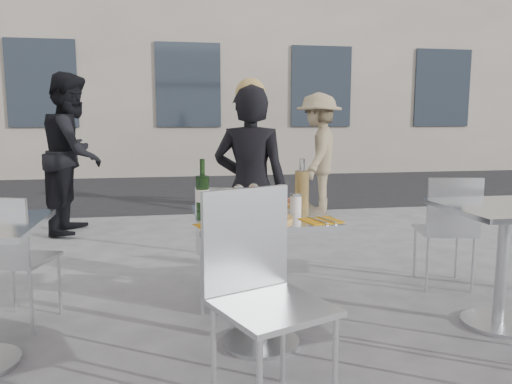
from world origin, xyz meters
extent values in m
plane|color=#606062|center=(0.00, 0.00, 0.00)|extent=(80.00, 80.00, 0.00)
cube|color=black|center=(0.00, 6.50, 0.00)|extent=(24.00, 5.00, 0.00)
cylinder|color=#B7BABF|center=(0.00, 0.00, 0.01)|extent=(0.44, 0.44, 0.02)
cylinder|color=#B7BABF|center=(0.00, 0.00, 0.37)|extent=(0.07, 0.07, 0.72)
cube|color=silver|center=(0.00, 0.00, 0.73)|extent=(0.72, 0.72, 0.03)
cylinder|color=#B7BABF|center=(1.50, 0.00, 0.01)|extent=(0.44, 0.44, 0.02)
cylinder|color=#B7BABF|center=(1.50, 0.00, 0.37)|extent=(0.07, 0.07, 0.72)
cube|color=silver|center=(1.50, 0.00, 0.73)|extent=(0.72, 0.72, 0.03)
cylinder|color=silver|center=(0.10, 0.72, 0.20)|extent=(0.02, 0.02, 0.41)
cylinder|color=silver|center=(-0.22, 0.80, 0.20)|extent=(0.02, 0.02, 0.41)
cylinder|color=silver|center=(0.02, 0.40, 0.20)|extent=(0.02, 0.02, 0.41)
cylinder|color=silver|center=(-0.30, 0.48, 0.20)|extent=(0.02, 0.02, 0.41)
cube|color=silver|center=(-0.10, 0.60, 0.42)|extent=(0.46, 0.46, 0.02)
cube|color=silver|center=(-0.14, 0.41, 0.64)|extent=(0.38, 0.11, 0.41)
cylinder|color=silver|center=(0.17, -0.78, 0.23)|extent=(0.02, 0.02, 0.47)
cylinder|color=silver|center=(-0.32, -0.57, 0.23)|extent=(0.02, 0.02, 0.47)
cylinder|color=silver|center=(0.03, -0.43, 0.23)|extent=(0.02, 0.02, 0.47)
cube|color=silver|center=(-0.07, -0.67, 0.48)|extent=(0.57, 0.57, 0.03)
cube|color=silver|center=(-0.16, -0.47, 0.73)|extent=(0.41, 0.19, 0.47)
cylinder|color=silver|center=(-1.20, 0.65, 0.20)|extent=(0.02, 0.02, 0.40)
cylinder|color=silver|center=(-1.51, 0.74, 0.20)|extent=(0.02, 0.02, 0.40)
cylinder|color=silver|center=(-1.30, 0.34, 0.20)|extent=(0.02, 0.02, 0.40)
cube|color=silver|center=(-1.41, 0.54, 0.41)|extent=(0.47, 0.47, 0.02)
cylinder|color=silver|center=(1.76, 0.88, 0.21)|extent=(0.02, 0.02, 0.41)
cylinder|color=silver|center=(1.44, 0.96, 0.21)|extent=(0.02, 0.02, 0.41)
cylinder|color=silver|center=(1.69, 0.56, 0.21)|extent=(0.02, 0.02, 0.41)
cylinder|color=silver|center=(1.37, 0.63, 0.21)|extent=(0.02, 0.02, 0.41)
cube|color=silver|center=(1.56, 0.76, 0.42)|extent=(0.46, 0.46, 0.02)
cube|color=silver|center=(1.52, 0.57, 0.64)|extent=(0.38, 0.10, 0.41)
imported|color=black|center=(0.10, 0.95, 0.75)|extent=(0.64, 0.53, 1.51)
imported|color=black|center=(-1.53, 3.20, 0.89)|extent=(0.76, 0.93, 1.77)
imported|color=#92805E|center=(1.51, 3.82, 0.81)|extent=(0.96, 1.19, 1.61)
cylinder|color=#E0B557|center=(-0.04, -0.16, 0.76)|extent=(0.35, 0.35, 0.02)
cylinder|color=#CBBD83|center=(-0.04, -0.16, 0.77)|extent=(0.30, 0.30, 0.00)
cylinder|color=white|center=(0.14, 0.21, 0.76)|extent=(0.35, 0.35, 0.01)
cylinder|color=#E0B557|center=(0.14, 0.21, 0.77)|extent=(0.31, 0.31, 0.02)
cylinder|color=#CBBD83|center=(0.14, 0.21, 0.78)|extent=(0.27, 0.27, 0.00)
cylinder|color=white|center=(0.02, 0.07, 0.76)|extent=(0.22, 0.22, 0.01)
ellipsoid|color=#236519|center=(0.02, 0.07, 0.80)|extent=(0.15, 0.15, 0.08)
sphere|color=#B21914|center=(0.06, 0.09, 0.81)|extent=(0.03, 0.03, 0.03)
cylinder|color=#275620|center=(-0.31, 0.14, 0.85)|extent=(0.07, 0.07, 0.20)
cone|color=#275620|center=(-0.31, 0.14, 0.95)|extent=(0.07, 0.07, 0.03)
cylinder|color=#275620|center=(-0.31, 0.14, 0.99)|extent=(0.03, 0.03, 0.10)
cylinder|color=silver|center=(-0.31, 0.14, 0.84)|extent=(0.07, 0.08, 0.07)
cylinder|color=tan|center=(0.26, 0.12, 0.86)|extent=(0.08, 0.08, 0.22)
cylinder|color=white|center=(0.26, 0.12, 1.00)|extent=(0.03, 0.03, 0.08)
cylinder|color=white|center=(0.20, 0.02, 0.80)|extent=(0.06, 0.06, 0.09)
cylinder|color=silver|center=(0.20, 0.02, 0.85)|extent=(0.06, 0.06, 0.02)
cylinder|color=white|center=(-0.11, 0.07, 0.75)|extent=(0.06, 0.06, 0.00)
cylinder|color=white|center=(-0.11, 0.07, 0.80)|extent=(0.01, 0.01, 0.09)
ellipsoid|color=white|center=(-0.11, 0.07, 0.86)|extent=(0.07, 0.07, 0.08)
ellipsoid|color=beige|center=(-0.11, 0.07, 0.85)|extent=(0.05, 0.05, 0.05)
cylinder|color=white|center=(-0.02, 0.11, 0.75)|extent=(0.06, 0.06, 0.00)
cylinder|color=white|center=(-0.02, 0.11, 0.80)|extent=(0.01, 0.01, 0.09)
ellipsoid|color=white|center=(-0.02, 0.11, 0.86)|extent=(0.07, 0.07, 0.08)
ellipsoid|color=beige|center=(-0.02, 0.11, 0.85)|extent=(0.05, 0.05, 0.05)
cylinder|color=white|center=(0.03, -0.02, 0.75)|extent=(0.06, 0.06, 0.00)
cylinder|color=white|center=(0.03, -0.02, 0.80)|extent=(0.01, 0.01, 0.09)
ellipsoid|color=white|center=(0.03, -0.02, 0.86)|extent=(0.07, 0.07, 0.08)
ellipsoid|color=#4C0A16|center=(0.03, -0.02, 0.85)|extent=(0.05, 0.05, 0.05)
cylinder|color=white|center=(0.12, 0.05, 0.75)|extent=(0.06, 0.06, 0.00)
cylinder|color=white|center=(0.12, 0.05, 0.80)|extent=(0.01, 0.01, 0.09)
ellipsoid|color=white|center=(0.12, 0.05, 0.86)|extent=(0.07, 0.07, 0.08)
ellipsoid|color=#4C0A16|center=(0.12, 0.05, 0.85)|extent=(0.05, 0.05, 0.05)
cube|color=orange|center=(-0.27, -0.27, 0.75)|extent=(0.23, 0.23, 0.00)
cube|color=#B7BABF|center=(-0.29, -0.27, 0.76)|extent=(0.09, 0.19, 0.00)
cube|color=#B7BABF|center=(-0.24, -0.27, 0.76)|extent=(0.08, 0.17, 0.00)
cube|color=orange|center=(0.27, -0.24, 0.75)|extent=(0.21, 0.21, 0.00)
cube|color=#B7BABF|center=(0.25, -0.24, 0.76)|extent=(0.06, 0.20, 0.00)
cube|color=#B7BABF|center=(0.30, -0.24, 0.76)|extent=(0.05, 0.18, 0.00)
camera|label=1|loc=(-0.50, -2.64, 1.26)|focal=35.00mm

